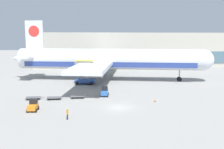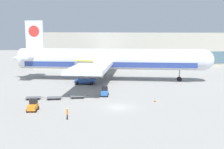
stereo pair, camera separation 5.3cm
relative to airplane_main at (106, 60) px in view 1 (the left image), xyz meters
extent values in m
plane|color=gray|center=(-1.13, -28.23, -5.84)|extent=(400.00, 400.00, 0.00)
cube|color=#BCB7A8|center=(19.91, 35.34, 1.16)|extent=(90.00, 18.00, 14.00)
cube|color=slate|center=(19.91, 26.24, -1.99)|extent=(88.20, 0.20, 4.90)
cylinder|color=silver|center=(0.77, -0.19, 0.26)|extent=(51.89, 17.99, 5.80)
cube|color=#2D428E|center=(0.77, -0.19, -1.04)|extent=(47.82, 16.89, 1.45)
sphere|color=silver|center=(26.02, -6.37, 0.26)|extent=(5.68, 5.68, 5.68)
cone|color=silver|center=(-24.49, 5.99, 0.26)|extent=(7.51, 6.87, 5.51)
cube|color=silver|center=(-20.44, 5.00, 7.16)|extent=(5.16, 1.66, 8.00)
cylinder|color=red|center=(-20.44, 5.00, 8.12)|extent=(3.24, 1.29, 3.20)
cube|color=silver|center=(-21.45, 5.25, 0.84)|extent=(6.59, 13.48, 0.50)
cube|color=silver|center=(-1.76, 0.43, -0.46)|extent=(19.18, 48.53, 0.90)
cylinder|color=#9EA0A5|center=(-4.15, -9.36, -2.26)|extent=(4.75, 3.72, 2.80)
cylinder|color=#9EA0A5|center=(0.64, 10.22, -2.26)|extent=(4.75, 3.72, 2.80)
cylinder|color=#9EA0A5|center=(19.96, -4.89, -3.19)|extent=(0.36, 0.36, 4.00)
cylinder|color=black|center=(19.96, -4.89, -5.19)|extent=(1.48, 1.18, 1.30)
cylinder|color=#9EA0A5|center=(-4.03, -2.31, -3.19)|extent=(0.36, 0.36, 4.00)
cylinder|color=black|center=(-4.03, -2.31, -5.19)|extent=(1.48, 1.18, 1.30)
cylinder|color=#9EA0A5|center=(-2.51, 3.91, -3.19)|extent=(0.36, 0.36, 4.00)
cylinder|color=black|center=(-2.51, 3.91, -5.19)|extent=(1.48, 1.18, 1.30)
cube|color=#284C99|center=(-6.23, -5.12, -5.04)|extent=(5.76, 4.15, 0.70)
cube|color=#B2B2B7|center=(-6.23, -5.12, -0.15)|extent=(5.48, 3.94, 0.30)
cube|color=yellow|center=(-6.23, -5.12, 0.40)|extent=(5.48, 3.94, 0.08)
cube|color=#284C99|center=(-6.23, -5.12, -2.42)|extent=(4.19, 1.17, 4.65)
cube|color=#284C99|center=(-6.23, -5.12, -2.42)|extent=(4.19, 1.17, 4.65)
cylinder|color=black|center=(-3.98, -4.13, -5.39)|extent=(0.96, 0.56, 0.90)
cylinder|color=black|center=(-4.70, -7.04, -5.39)|extent=(0.96, 0.56, 0.90)
cylinder|color=black|center=(-7.77, -3.20, -5.39)|extent=(0.96, 0.56, 0.90)
cylinder|color=black|center=(-8.48, -6.11, -5.39)|extent=(0.96, 0.56, 0.90)
cube|color=orange|center=(-15.82, -28.35, -5.14)|extent=(1.60, 2.42, 0.80)
cube|color=black|center=(-15.76, -27.70, -4.29)|extent=(1.32, 1.01, 0.90)
cube|color=black|center=(-15.71, -27.12, -5.42)|extent=(1.27, 0.27, 0.24)
cylinder|color=black|center=(-16.44, -27.49, -5.54)|extent=(0.29, 0.62, 0.60)
cylinder|color=black|center=(-15.05, -27.61, -5.54)|extent=(0.29, 0.62, 0.60)
cylinder|color=black|center=(-16.59, -29.09, -5.54)|extent=(0.29, 0.62, 0.60)
cylinder|color=black|center=(-15.19, -29.21, -5.54)|extent=(0.29, 0.62, 0.60)
cube|color=#2D66B7|center=(-2.67, -19.45, -5.14)|extent=(1.80, 2.52, 0.80)
cube|color=black|center=(-2.55, -18.81, -4.29)|extent=(1.38, 1.11, 0.90)
cube|color=black|center=(-2.45, -18.24, -5.42)|extent=(1.27, 0.39, 0.24)
cylinder|color=black|center=(-3.21, -18.53, -5.54)|extent=(0.35, 0.63, 0.60)
cylinder|color=black|center=(-1.84, -18.79, -5.54)|extent=(0.35, 0.63, 0.60)
cylinder|color=black|center=(-3.51, -20.11, -5.54)|extent=(0.35, 0.63, 0.60)
cylinder|color=black|center=(-2.13, -20.37, -5.54)|extent=(0.35, 0.63, 0.60)
cube|color=#56565B|center=(-17.12, -20.28, -5.42)|extent=(2.80, 1.51, 0.12)
cube|color=#56565B|center=(-15.27, -20.29, -5.42)|extent=(0.90, 0.08, 0.08)
cylinder|color=black|center=(-16.14, -19.65, -5.66)|extent=(0.36, 0.14, 0.36)
cylinder|color=black|center=(-16.14, -20.92, -5.66)|extent=(0.36, 0.14, 0.36)
cylinder|color=black|center=(-18.10, -19.64, -5.66)|extent=(0.36, 0.14, 0.36)
cylinder|color=black|center=(-18.10, -20.92, -5.66)|extent=(0.36, 0.14, 0.36)
cube|color=#56565B|center=(-12.95, -20.86, -5.42)|extent=(2.80, 1.51, 0.12)
cube|color=#56565B|center=(-11.10, -20.87, -5.42)|extent=(0.90, 0.08, 0.08)
cylinder|color=black|center=(-11.97, -20.23, -5.66)|extent=(0.36, 0.14, 0.36)
cylinder|color=black|center=(-11.97, -21.50, -5.66)|extent=(0.36, 0.14, 0.36)
cylinder|color=black|center=(-13.93, -20.22, -5.66)|extent=(0.36, 0.14, 0.36)
cylinder|color=black|center=(-13.93, -21.50, -5.66)|extent=(0.36, 0.14, 0.36)
cube|color=#56565B|center=(-8.34, -20.44, -5.42)|extent=(2.80, 1.51, 0.12)
cube|color=#56565B|center=(-6.49, -20.44, -5.42)|extent=(0.90, 0.08, 0.08)
cylinder|color=black|center=(-7.36, -19.80, -5.66)|extent=(0.36, 0.14, 0.36)
cylinder|color=black|center=(-7.36, -21.08, -5.66)|extent=(0.36, 0.14, 0.36)
cylinder|color=black|center=(-9.32, -19.80, -5.66)|extent=(0.36, 0.14, 0.36)
cylinder|color=black|center=(-9.32, -21.07, -5.66)|extent=(0.36, 0.14, 0.36)
cylinder|color=black|center=(-9.85, -33.49, -5.42)|extent=(0.14, 0.14, 0.84)
cylinder|color=black|center=(-9.88, -33.69, -5.42)|extent=(0.14, 0.14, 0.84)
cube|color=orange|center=(-9.86, -33.59, -4.68)|extent=(0.27, 0.39, 0.63)
cylinder|color=orange|center=(-9.82, -33.35, -4.65)|extent=(0.09, 0.09, 0.57)
cylinder|color=orange|center=(-9.90, -33.83, -4.65)|extent=(0.09, 0.09, 0.57)
sphere|color=#846047|center=(-9.86, -33.59, -4.25)|extent=(0.23, 0.23, 0.23)
sphere|color=yellow|center=(-9.86, -33.59, -4.18)|extent=(0.22, 0.22, 0.22)
cube|color=black|center=(6.50, -25.16, -5.82)|extent=(0.40, 0.40, 0.04)
cone|color=orange|center=(6.50, -25.16, -5.54)|extent=(0.32, 0.32, 0.53)
cylinder|color=white|center=(6.50, -25.16, -5.51)|extent=(0.19, 0.19, 0.07)
camera|label=1|loc=(-8.18, -70.46, 6.62)|focal=40.00mm
camera|label=2|loc=(-8.12, -70.47, 6.62)|focal=40.00mm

